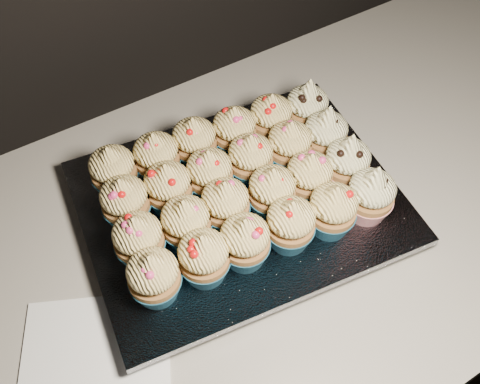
{
  "coord_description": "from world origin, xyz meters",
  "views": [
    {
      "loc": [
        -0.11,
        1.35,
        1.52
      ],
      "look_at": [
        0.12,
        1.72,
        0.95
      ],
      "focal_mm": 40.0,
      "sensor_mm": 36.0,
      "label": 1
    }
  ],
  "objects": [
    {
      "name": "napkin",
      "position": [
        -0.14,
        1.62,
        0.9
      ],
      "size": [
        0.23,
        0.23,
        0.0
      ],
      "primitive_type": "cube",
      "rotation": [
        0.0,
        0.0,
        -0.44
      ],
      "color": "white",
      "rests_on": "worktop"
    },
    {
      "name": "cupcake_16",
      "position": [
        0.21,
        1.73,
        0.97
      ],
      "size": [
        0.06,
        0.06,
        0.08
      ],
      "color": "#1A597A",
      "rests_on": "foil_lining"
    },
    {
      "name": "cupcake_22",
      "position": [
        0.21,
        1.79,
        0.97
      ],
      "size": [
        0.06,
        0.06,
        0.08
      ],
      "color": "#1A597A",
      "rests_on": "foil_lining"
    },
    {
      "name": "cupcake_10",
      "position": [
        0.2,
        1.68,
        0.97
      ],
      "size": [
        0.06,
        0.06,
        0.08
      ],
      "color": "#1A597A",
      "rests_on": "foil_lining"
    },
    {
      "name": "cupcake_11",
      "position": [
        0.26,
        1.67,
        0.97
      ],
      "size": [
        0.06,
        0.06,
        0.1
      ],
      "color": "red",
      "rests_on": "foil_lining"
    },
    {
      "name": "cupcake_23",
      "position": [
        0.27,
        1.78,
        0.97
      ],
      "size": [
        0.06,
        0.06,
        0.1
      ],
      "color": "red",
      "rests_on": "foil_lining"
    },
    {
      "name": "cupcake_8",
      "position": [
        0.08,
        1.69,
        0.97
      ],
      "size": [
        0.06,
        0.06,
        0.08
      ],
      "color": "#1A597A",
      "rests_on": "foil_lining"
    },
    {
      "name": "cupcake_0",
      "position": [
        -0.04,
        1.65,
        0.97
      ],
      "size": [
        0.06,
        0.06,
        0.08
      ],
      "color": "#1A597A",
      "rests_on": "foil_lining"
    },
    {
      "name": "cupcake_20",
      "position": [
        0.1,
        1.81,
        0.97
      ],
      "size": [
        0.06,
        0.06,
        0.08
      ],
      "color": "#1A597A",
      "rests_on": "foil_lining"
    },
    {
      "name": "baking_tray",
      "position": [
        0.12,
        1.72,
        0.91
      ],
      "size": [
        0.42,
        0.34,
        0.02
      ],
      "primitive_type": "cube",
      "rotation": [
        0.0,
        0.0,
        -0.13
      ],
      "color": "black",
      "rests_on": "worktop"
    },
    {
      "name": "cupcake_12",
      "position": [
        -0.02,
        1.76,
        0.97
      ],
      "size": [
        0.06,
        0.06,
        0.08
      ],
      "color": "#1A597A",
      "rests_on": "foil_lining"
    },
    {
      "name": "cupcake_2",
      "position": [
        0.07,
        1.64,
        0.97
      ],
      "size": [
        0.06,
        0.06,
        0.08
      ],
      "color": "#1A597A",
      "rests_on": "foil_lining"
    },
    {
      "name": "worktop",
      "position": [
        0.0,
        1.7,
        0.88
      ],
      "size": [
        2.44,
        0.64,
        0.04
      ],
      "primitive_type": "cube",
      "color": "beige",
      "rests_on": "cabinet"
    },
    {
      "name": "cupcake_1",
      "position": [
        0.02,
        1.64,
        0.97
      ],
      "size": [
        0.06,
        0.06,
        0.08
      ],
      "color": "#1A597A",
      "rests_on": "foil_lining"
    },
    {
      "name": "cupcake_15",
      "position": [
        0.15,
        1.74,
        0.97
      ],
      "size": [
        0.06,
        0.06,
        0.08
      ],
      "color": "#1A597A",
      "rests_on": "foil_lining"
    },
    {
      "name": "cupcake_17",
      "position": [
        0.26,
        1.72,
        0.97
      ],
      "size": [
        0.06,
        0.06,
        0.1
      ],
      "color": "red",
      "rests_on": "foil_lining"
    },
    {
      "name": "cupcake_18",
      "position": [
        -0.02,
        1.82,
        0.97
      ],
      "size": [
        0.06,
        0.06,
        0.08
      ],
      "color": "#1A597A",
      "rests_on": "foil_lining"
    },
    {
      "name": "cupcake_5",
      "position": [
        0.25,
        1.61,
        0.97
      ],
      "size": [
        0.06,
        0.06,
        0.1
      ],
      "color": "red",
      "rests_on": "foil_lining"
    },
    {
      "name": "cupcake_14",
      "position": [
        0.09,
        1.75,
        0.97
      ],
      "size": [
        0.06,
        0.06,
        0.08
      ],
      "color": "#1A597A",
      "rests_on": "foil_lining"
    },
    {
      "name": "cupcake_6",
      "position": [
        -0.03,
        1.7,
        0.97
      ],
      "size": [
        0.06,
        0.06,
        0.08
      ],
      "color": "#1A597A",
      "rests_on": "foil_lining"
    },
    {
      "name": "cupcake_21",
      "position": [
        0.16,
        1.8,
        0.97
      ],
      "size": [
        0.06,
        0.06,
        0.08
      ],
      "color": "#1A597A",
      "rests_on": "foil_lining"
    },
    {
      "name": "cupcake_13",
      "position": [
        0.03,
        1.76,
        0.97
      ],
      "size": [
        0.06,
        0.06,
        0.08
      ],
      "color": "#1A597A",
      "rests_on": "foil_lining"
    },
    {
      "name": "cupcake_4",
      "position": [
        0.19,
        1.62,
        0.97
      ],
      "size": [
        0.06,
        0.06,
        0.08
      ],
      "color": "#1A597A",
      "rests_on": "foil_lining"
    },
    {
      "name": "cupcake_9",
      "position": [
        0.14,
        1.68,
        0.97
      ],
      "size": [
        0.06,
        0.06,
        0.08
      ],
      "color": "#1A597A",
      "rests_on": "foil_lining"
    },
    {
      "name": "foil_lining",
      "position": [
        0.12,
        1.72,
        0.93
      ],
      "size": [
        0.46,
        0.38,
        0.01
      ],
      "primitive_type": "cube",
      "rotation": [
        0.0,
        0.0,
        -0.13
      ],
      "color": "silver",
      "rests_on": "baking_tray"
    },
    {
      "name": "cupcake_7",
      "position": [
        0.03,
        1.7,
        0.97
      ],
      "size": [
        0.06,
        0.06,
        0.08
      ],
      "color": "#1A597A",
      "rests_on": "foil_lining"
    },
    {
      "name": "cupcake_19",
      "position": [
        0.04,
        1.81,
        0.97
      ],
      "size": [
        0.06,
        0.06,
        0.08
      ],
      "color": "#1A597A",
      "rests_on": "foil_lining"
    },
    {
      "name": "cabinet",
      "position": [
        0.0,
        1.7,
        0.43
      ],
      "size": [
        2.4,
        0.6,
        0.86
      ],
      "primitive_type": "cube",
      "color": "black",
      "rests_on": "ground"
    },
    {
      "name": "cupcake_3",
      "position": [
        0.14,
        1.63,
        0.97
      ],
      "size": [
        0.06,
        0.06,
        0.08
      ],
      "color": "#1A597A",
      "rests_on": "foil_lining"
    }
  ]
}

